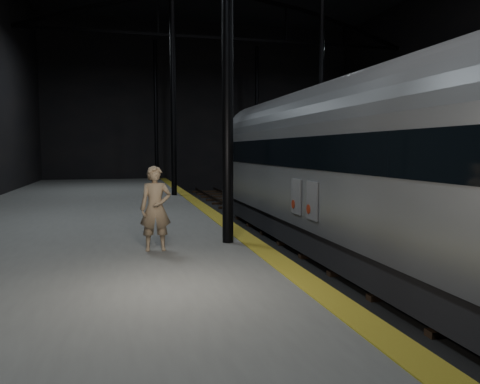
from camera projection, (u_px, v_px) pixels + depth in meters
name	position (u px, v px, depth m)	size (l,w,h in m)	color
ground	(311.00, 243.00, 15.99)	(44.00, 44.00, 0.00)	black
platform_left	(80.00, 239.00, 14.13)	(9.00, 43.80, 1.00)	#535351
tactile_strip	(218.00, 218.00, 15.11)	(0.50, 43.80, 0.01)	olive
track	(311.00, 241.00, 15.98)	(2.40, 43.00, 0.24)	#3F3328
train	(346.00, 162.00, 13.37)	(2.87, 19.13, 5.11)	#989A9F
woman	(156.00, 208.00, 10.13)	(0.67, 0.44, 1.84)	#997D5E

